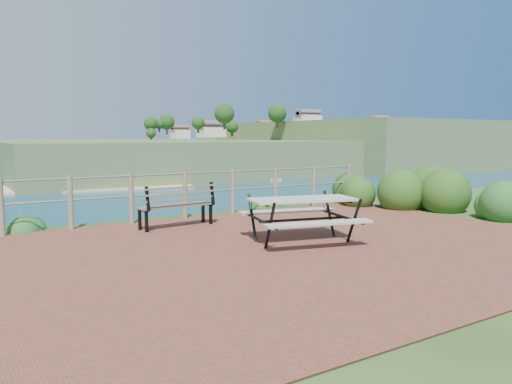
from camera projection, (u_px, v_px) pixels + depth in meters
ground at (276, 250)px, 7.68m from camera, size 10.00×7.00×0.12m
safety_railing at (185, 192)px, 10.43m from camera, size 9.40×0.10×1.00m
distant_bay at (326, 142)px, 269.97m from camera, size 290.00×232.36×24.00m
picnic_table at (302, 215)px, 8.14m from camera, size 1.83×1.45×0.72m
park_bench at (176, 199)px, 9.47m from camera, size 1.52×0.52×0.84m
shrub_right_front at (423, 210)px, 11.86m from camera, size 1.48×1.48×2.09m
shrub_right_back at (502, 220)px, 10.43m from camera, size 1.07×1.07×1.52m
shrub_right_edge at (358, 204)px, 12.80m from camera, size 1.24×1.24×1.77m
shrub_lip_west at (25, 231)px, 9.26m from camera, size 0.78×0.78×0.52m
shrub_lip_east at (264, 207)px, 12.27m from camera, size 0.68×0.68×0.39m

